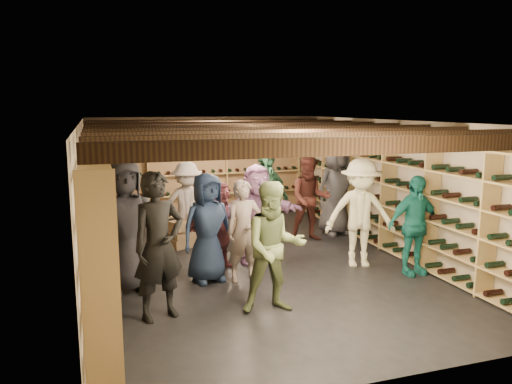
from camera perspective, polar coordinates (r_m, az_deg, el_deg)
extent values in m
plane|color=black|center=(8.70, -0.02, -7.94)|extent=(8.00, 8.00, 0.00)
cube|color=tan|center=(12.24, -5.82, 2.93)|extent=(5.50, 0.02, 2.40)
cube|color=tan|center=(4.87, 14.81, -7.84)|extent=(5.50, 0.02, 2.40)
cube|color=tan|center=(8.02, -19.06, -1.17)|extent=(0.02, 8.00, 2.40)
cube|color=tan|center=(9.61, 15.77, 0.74)|extent=(0.02, 8.00, 2.40)
cube|color=beige|center=(8.29, -0.02, 8.06)|extent=(5.50, 8.00, 0.01)
cube|color=black|center=(5.09, 12.29, 5.19)|extent=(5.40, 0.12, 0.18)
cube|color=black|center=(5.86, 7.97, 5.89)|extent=(5.40, 0.12, 0.18)
cube|color=black|center=(6.66, 4.67, 6.41)|extent=(5.40, 0.12, 0.18)
cube|color=black|center=(7.47, 2.07, 6.79)|extent=(5.40, 0.12, 0.18)
cube|color=black|center=(8.30, -0.02, 7.09)|extent=(5.40, 0.12, 0.18)
cube|color=black|center=(9.13, -1.73, 7.33)|extent=(5.40, 0.12, 0.18)
cube|color=black|center=(9.97, -3.15, 7.53)|extent=(5.40, 0.12, 0.18)
cube|color=black|center=(10.82, -4.35, 7.69)|extent=(5.40, 0.12, 0.18)
cube|color=black|center=(11.67, -5.38, 7.82)|extent=(5.40, 0.12, 0.18)
cube|color=#A68A50|center=(8.04, -17.73, -1.98)|extent=(0.32, 7.50, 2.15)
cube|color=#A68A50|center=(9.54, 14.83, -0.05)|extent=(0.32, 7.50, 2.15)
cube|color=#A68A50|center=(12.09, -5.64, 2.25)|extent=(4.70, 0.30, 2.15)
cube|color=tan|center=(9.66, -8.24, -5.72)|extent=(0.59, 0.50, 0.17)
cube|color=tan|center=(9.61, -8.27, -4.75)|extent=(0.59, 0.50, 0.17)
cube|color=tan|center=(9.57, -8.29, -3.76)|extent=(0.59, 0.50, 0.17)
cube|color=tan|center=(9.91, -1.61, -5.22)|extent=(0.52, 0.36, 0.17)
cube|color=tan|center=(9.86, -1.61, -4.27)|extent=(0.52, 0.36, 0.17)
cube|color=tan|center=(9.82, -1.62, -3.31)|extent=(0.52, 0.36, 0.17)
cube|color=tan|center=(11.21, 1.85, -3.45)|extent=(0.59, 0.50, 0.17)
imported|color=black|center=(7.38, -14.60, -3.80)|extent=(0.98, 0.68, 1.91)
imported|color=black|center=(6.33, -11.07, -6.11)|extent=(0.79, 0.65, 1.87)
imported|color=#515F38|center=(6.44, 2.11, -6.36)|extent=(0.91, 0.74, 1.71)
imported|color=beige|center=(8.44, 11.84, -2.37)|extent=(1.31, 0.99, 1.80)
imported|color=#176C62|center=(8.26, 17.62, -3.64)|extent=(0.95, 0.42, 1.59)
imported|color=brown|center=(8.14, -4.29, -3.81)|extent=(1.43, 0.97, 1.48)
imported|color=#1B2A48|center=(7.59, -5.56, -4.08)|extent=(0.91, 0.69, 1.67)
imported|color=gray|center=(7.60, -1.40, -4.48)|extent=(0.57, 0.38, 1.56)
imported|color=#471F1A|center=(9.94, 6.18, -0.74)|extent=(0.97, 0.85, 1.69)
imported|color=#B5ABA4|center=(9.50, -7.90, -1.47)|extent=(1.07, 0.65, 1.62)
imported|color=#224A32|center=(9.03, 1.08, -1.07)|extent=(1.20, 0.87, 1.90)
imported|color=#81547F|center=(8.47, 0.12, -2.51)|extent=(1.59, 0.59, 1.69)
imported|color=#39393E|center=(10.47, 9.17, 0.29)|extent=(1.00, 0.73, 1.89)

